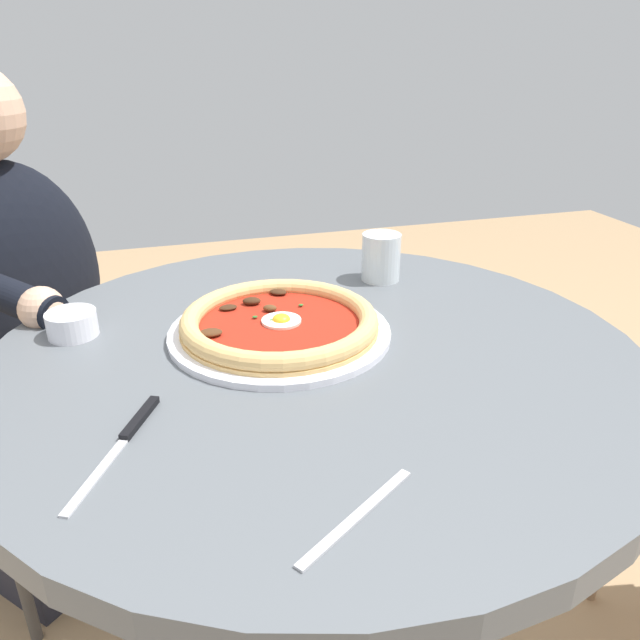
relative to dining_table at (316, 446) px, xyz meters
name	(u,v)px	position (x,y,z in m)	size (l,w,h in m)	color
dining_table	(316,446)	(0.00, 0.00, 0.00)	(0.92, 0.92, 0.75)	#565B60
pizza_on_plate	(279,324)	(-0.04, 0.06, 0.18)	(0.32, 0.32, 0.04)	white
water_glass	(381,259)	(0.19, 0.23, 0.21)	(0.07, 0.07, 0.08)	silver
steak_knife	(129,433)	(-0.25, -0.14, 0.17)	(0.10, 0.18, 0.01)	silver
ramekin_capers	(72,323)	(-0.33, 0.14, 0.19)	(0.07, 0.07, 0.04)	white
fork_utensil	(358,516)	(-0.06, -0.33, 0.17)	(0.14, 0.10, 0.00)	#BCBCC1
diner_person	(30,373)	(-0.48, 0.53, -0.08)	(0.44, 0.58, 1.12)	#282833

